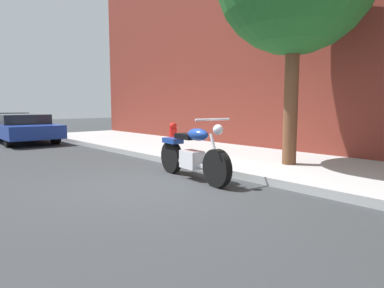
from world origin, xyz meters
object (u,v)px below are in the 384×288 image
(parked_car_silver, at_px, (6,123))
(motorcycle, at_px, (192,154))
(fire_hydrant, at_px, (173,140))
(parked_car_blue, at_px, (22,127))

(parked_car_silver, bearing_deg, motorcycle, 0.92)
(motorcycle, xyz_separation_m, parked_car_silver, (-13.00, -0.21, 0.09))
(fire_hydrant, bearing_deg, motorcycle, -30.72)
(motorcycle, xyz_separation_m, fire_hydrant, (-2.35, 1.40, -0.00))
(parked_car_silver, relative_size, parked_car_blue, 0.92)
(motorcycle, distance_m, fire_hydrant, 2.74)
(motorcycle, bearing_deg, parked_car_silver, -179.08)
(parked_car_blue, bearing_deg, motorcycle, 3.77)
(parked_car_blue, distance_m, fire_hydrant, 6.86)
(parked_car_blue, bearing_deg, fire_hydrant, 16.83)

